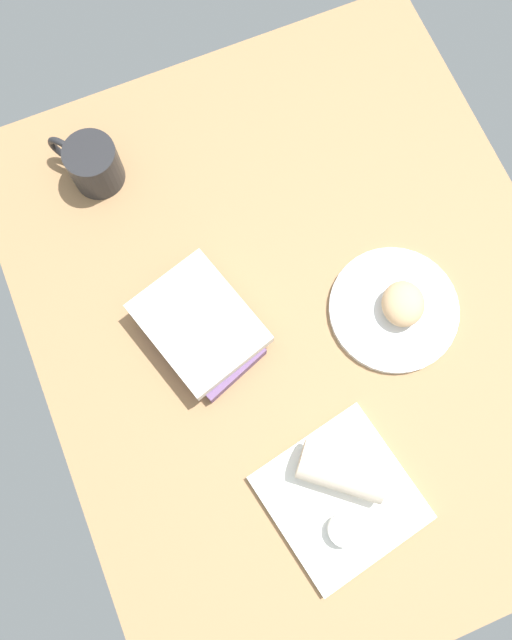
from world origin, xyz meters
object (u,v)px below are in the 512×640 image
at_px(scone_pastry, 403,304).
at_px(breakfast_wrap, 342,471).
at_px(square_plate, 341,497).
at_px(book_stack, 201,330).
at_px(round_plate, 394,310).
at_px(sauce_cup, 344,530).
at_px(coffee_mug, 92,164).

bearing_deg(scone_pastry, breakfast_wrap, -44.65).
distance_m(scone_pastry, breakfast_wrap, 0.29).
bearing_deg(scone_pastry, square_plate, -42.00).
bearing_deg(book_stack, square_plate, 17.68).
bearing_deg(round_plate, breakfast_wrap, -43.01).
xyz_separation_m(sauce_cup, coffee_mug, (-0.72, -0.16, 0.02)).
relative_size(sauce_cup, book_stack, 0.21).
distance_m(round_plate, square_plate, 0.32).
relative_size(square_plate, sauce_cup, 4.32).
xyz_separation_m(scone_pastry, square_plate, (0.24, -0.22, -0.03)).
distance_m(round_plate, sauce_cup, 0.37).
bearing_deg(square_plate, breakfast_wrap, 158.40).
bearing_deg(book_stack, coffee_mug, -169.07).
xyz_separation_m(round_plate, scone_pastry, (0.00, 0.01, 0.03)).
height_order(round_plate, square_plate, square_plate).
distance_m(sauce_cup, breakfast_wrap, 0.09).
height_order(square_plate, coffee_mug, coffee_mug).
relative_size(scone_pastry, book_stack, 0.33).
distance_m(scone_pastry, square_plate, 0.33).
xyz_separation_m(square_plate, sauce_cup, (0.05, -0.02, 0.02)).
height_order(sauce_cup, coffee_mug, coffee_mug).
bearing_deg(breakfast_wrap, coffee_mug, -123.90).
relative_size(scone_pastry, coffee_mug, 0.65).
bearing_deg(sauce_cup, breakfast_wrap, 158.40).
bearing_deg(sauce_cup, scone_pastry, 140.59).
relative_size(square_plate, coffee_mug, 1.77).
relative_size(sauce_cup, coffee_mug, 0.41).
height_order(square_plate, sauce_cup, sauce_cup).
distance_m(scone_pastry, coffee_mug, 0.59).
distance_m(round_plate, breakfast_wrap, 0.29).
height_order(breakfast_wrap, book_stack, breakfast_wrap).
relative_size(round_plate, scone_pastry, 2.80).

